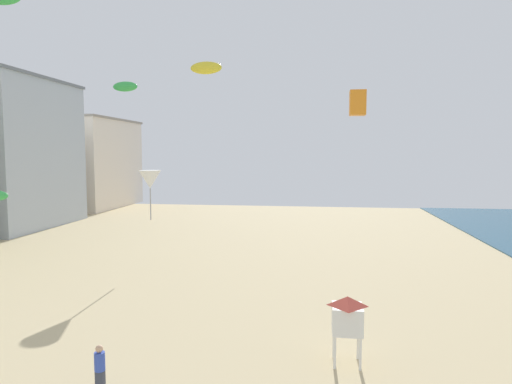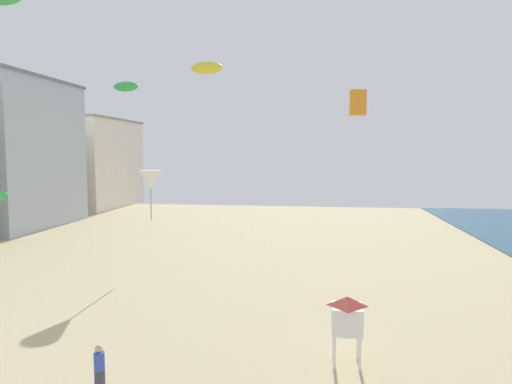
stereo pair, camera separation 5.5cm
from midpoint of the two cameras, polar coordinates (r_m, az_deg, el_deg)
boardwalk_hotel_far at (r=71.30m, az=-22.71°, el=3.44°), size 16.71×15.87×12.76m
kite_flyer at (r=16.20m, az=-19.25°, el=-20.29°), size 0.34×0.34×1.64m
lifeguard_stand at (r=17.30m, az=11.62°, el=-15.16°), size 1.10×1.10×2.55m
kite_orange_box at (r=23.22m, az=12.92°, el=11.02°), size 0.78×0.78×1.23m
kite_white_delta at (r=32.18m, az=-13.26°, el=1.57°), size 1.54×1.54×3.51m
kite_yellow_parafoil at (r=39.77m, az=-6.27°, el=15.46°), size 2.74×0.76×1.07m
kite_green_parafoil_2 at (r=44.67m, az=-16.23°, el=12.78°), size 2.39×0.66×0.93m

